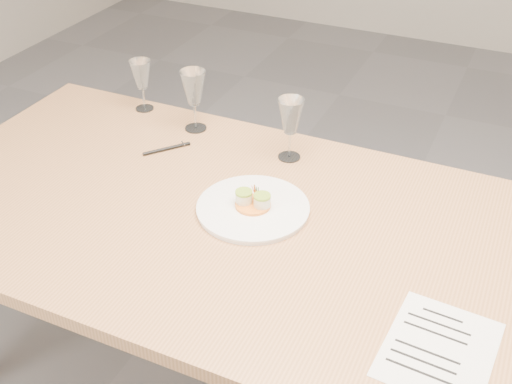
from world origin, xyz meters
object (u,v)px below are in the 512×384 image
at_px(recipe_sheet, 439,349).
at_px(wine_glass_0, 141,76).
at_px(wine_glass_1, 193,89).
at_px(dining_table, 318,259).
at_px(ballpoint_pen, 167,149).
at_px(wine_glass_2, 291,118).
at_px(dinner_plate, 253,207).

xyz_separation_m(recipe_sheet, wine_glass_0, (-1.17, 0.68, 0.13)).
bearing_deg(wine_glass_1, dining_table, -33.69).
bearing_deg(ballpoint_pen, wine_glass_1, 34.08).
relative_size(dining_table, wine_glass_2, 12.01).
height_order(recipe_sheet, wine_glass_0, wine_glass_0).
xyz_separation_m(ballpoint_pen, wine_glass_2, (0.37, 0.12, 0.13)).
bearing_deg(dining_table, recipe_sheet, -34.33).
xyz_separation_m(dining_table, wine_glass_1, (-0.58, 0.39, 0.21)).
height_order(ballpoint_pen, wine_glass_2, wine_glass_2).
bearing_deg(ballpoint_pen, recipe_sheet, -76.87).
distance_m(recipe_sheet, wine_glass_2, 0.84).
bearing_deg(recipe_sheet, wine_glass_0, 154.02).
distance_m(dining_table, ballpoint_pen, 0.64).
relative_size(dining_table, dinner_plate, 7.68).
bearing_deg(wine_glass_2, recipe_sheet, -45.35).
height_order(dining_table, wine_glass_0, wine_glass_0).
distance_m(dinner_plate, ballpoint_pen, 0.43).
distance_m(wine_glass_1, wine_glass_2, 0.36).
distance_m(wine_glass_0, wine_glass_1, 0.24).
bearing_deg(dinner_plate, wine_glass_0, 146.92).
bearing_deg(dinner_plate, ballpoint_pen, 154.77).
bearing_deg(wine_glass_0, wine_glass_1, -12.28).
bearing_deg(wine_glass_1, wine_glass_2, -6.61).
height_order(dinner_plate, ballpoint_pen, dinner_plate).
bearing_deg(dining_table, dinner_plate, 168.30).
height_order(recipe_sheet, wine_glass_1, wine_glass_1).
xyz_separation_m(dinner_plate, wine_glass_1, (-0.37, 0.34, 0.13)).
xyz_separation_m(dining_table, ballpoint_pen, (-0.60, 0.23, 0.07)).
height_order(dining_table, wine_glass_2, wine_glass_2).
xyz_separation_m(dining_table, wine_glass_0, (-0.82, 0.44, 0.19)).
xyz_separation_m(dining_table, recipe_sheet, (0.36, -0.24, 0.07)).
relative_size(ballpoint_pen, wine_glass_1, 0.62).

